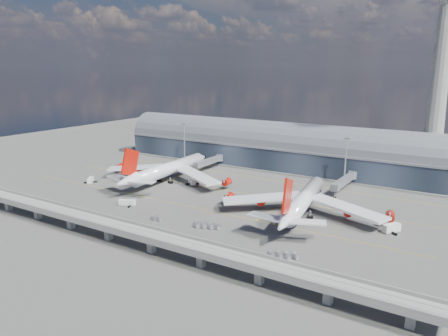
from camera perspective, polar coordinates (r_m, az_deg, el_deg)
The scene contains 20 objects.
ground at distance 200.57m, azimuth -3.29°, elevation -4.20°, with size 500.00×500.00×0.00m, color #474744.
taxi_lines at distance 218.15m, azimuth 0.09°, elevation -2.73°, with size 200.00×80.12×0.01m.
terminal at distance 263.29m, azimuth 6.58°, elevation 2.49°, with size 200.00×30.00×28.00m.
control_tower at distance 240.06m, azimuth 26.28°, elevation 9.90°, with size 19.00×19.00×103.00m.
guideway at distance 159.84m, azimuth -14.92°, elevation -7.25°, with size 220.00×8.50×7.20m.
floodlight_mast_left at distance 269.38m, azimuth -5.20°, elevation 3.27°, with size 3.00×0.70×25.70m.
floodlight_mast_right at distance 224.13m, azimuth 15.57°, elevation 0.80°, with size 3.00×0.70×25.70m.
airliner_left at distance 231.43m, azimuth -7.50°, elevation -0.20°, with size 73.15×76.86×23.41m.
airliner_right at distance 181.00m, azimuth 10.30°, elevation -4.33°, with size 70.12×73.36×23.35m.
jet_bridge_left at distance 257.82m, azimuth -1.82°, elevation 0.95°, with size 4.40×28.00×7.25m.
jet_bridge_right at distance 222.06m, azimuth 15.53°, elevation -1.55°, with size 4.40×32.00×7.25m.
service_truck_0 at distance 238.96m, azimuth -17.04°, elevation -1.55°, with size 5.75×6.74×2.79m.
service_truck_1 at distance 237.24m, azimuth -13.41°, elevation -1.38°, with size 5.66×3.04×3.19m.
service_truck_2 at distance 196.44m, azimuth -12.54°, elevation -4.45°, with size 7.68×4.85×2.69m.
service_truck_3 at distance 173.41m, azimuth 21.03°, elevation -7.34°, with size 6.03×7.06×3.28m.
service_truck_4 at distance 216.64m, azimuth 12.05°, elevation -2.74°, with size 3.30×5.45×2.96m.
service_truck_5 at distance 225.68m, azimuth -4.18°, elevation -1.80°, with size 6.59×6.18×3.16m.
cargo_train_0 at distance 176.27m, azimuth -8.81°, elevation -6.55°, with size 4.82×2.14×1.58m.
cargo_train_1 at distance 166.34m, azimuth -2.26°, elevation -7.58°, with size 10.71×4.96×1.79m.
cargo_train_2 at distance 143.43m, azimuth 7.73°, elevation -11.23°, with size 10.09×5.45×1.71m.
Camera 1 is at (111.67, -155.43, 60.01)m, focal length 35.00 mm.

